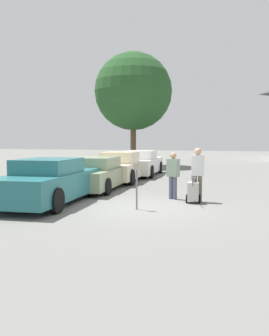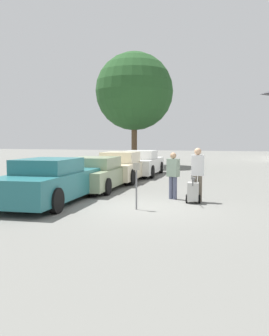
{
  "view_description": "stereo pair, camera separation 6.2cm",
  "coord_description": "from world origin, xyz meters",
  "px_view_note": "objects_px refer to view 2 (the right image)",
  "views": [
    {
      "loc": [
        3.41,
        -10.88,
        2.09
      ],
      "look_at": [
        -0.57,
        1.47,
        1.1
      ],
      "focal_mm": 40.0,
      "sensor_mm": 36.0,
      "label": 1
    },
    {
      "loc": [
        3.47,
        -10.87,
        2.09
      ],
      "look_at": [
        -0.57,
        1.47,
        1.1
      ],
      "focal_mm": 40.0,
      "sensor_mm": 36.0,
      "label": 2
    }
  ],
  "objects_px": {
    "equipment_cart": "(193,191)",
    "parked_car_sage": "(96,174)",
    "parked_car_teal": "(51,182)",
    "parked_car_white": "(141,164)",
    "person_worker": "(173,173)",
    "parked_car_cream": "(121,168)",
    "parking_meter": "(136,177)",
    "person_supervisor": "(198,171)"
  },
  "relations": [
    {
      "from": "parked_car_teal",
      "to": "person_worker",
      "type": "relative_size",
      "value": 3.28
    },
    {
      "from": "person_supervisor",
      "to": "equipment_cart",
      "type": "height_order",
      "value": "person_supervisor"
    },
    {
      "from": "parked_car_sage",
      "to": "parked_car_white",
      "type": "distance_m",
      "value": 6.49
    },
    {
      "from": "person_worker",
      "to": "person_supervisor",
      "type": "bearing_deg",
      "value": -177.24
    },
    {
      "from": "parking_meter",
      "to": "person_supervisor",
      "type": "bearing_deg",
      "value": 52.31
    },
    {
      "from": "person_supervisor",
      "to": "parked_car_teal",
      "type": "bearing_deg",
      "value": 10.87
    },
    {
      "from": "parked_car_teal",
      "to": "parked_car_sage",
      "type": "relative_size",
      "value": 1.03
    },
    {
      "from": "parked_car_cream",
      "to": "equipment_cart",
      "type": "height_order",
      "value": "parked_car_cream"
    },
    {
      "from": "parking_meter",
      "to": "person_supervisor",
      "type": "relative_size",
      "value": 0.77
    },
    {
      "from": "parked_car_teal",
      "to": "person_supervisor",
      "type": "distance_m",
      "value": 4.88
    },
    {
      "from": "parked_car_teal",
      "to": "equipment_cart",
      "type": "xyz_separation_m",
      "value": [
        4.45,
        1.45,
        -0.32
      ]
    },
    {
      "from": "parked_car_cream",
      "to": "parking_meter",
      "type": "xyz_separation_m",
      "value": [
        3.01,
        -6.91,
        0.28
      ]
    },
    {
      "from": "parked_car_cream",
      "to": "parking_meter",
      "type": "relative_size",
      "value": 3.46
    },
    {
      "from": "parked_car_teal",
      "to": "parked_car_white",
      "type": "height_order",
      "value": "parked_car_teal"
    },
    {
      "from": "parked_car_white",
      "to": "parking_meter",
      "type": "distance_m",
      "value": 10.75
    },
    {
      "from": "parked_car_cream",
      "to": "parked_car_white",
      "type": "bearing_deg",
      "value": 84.6
    },
    {
      "from": "parked_car_white",
      "to": "parked_car_sage",
      "type": "bearing_deg",
      "value": -95.4
    },
    {
      "from": "parked_car_cream",
      "to": "parked_car_teal",
      "type": "bearing_deg",
      "value": -95.4
    },
    {
      "from": "parked_car_white",
      "to": "person_supervisor",
      "type": "xyz_separation_m",
      "value": [
        4.53,
        -8.34,
        0.35
      ]
    },
    {
      "from": "parked_car_teal",
      "to": "person_worker",
      "type": "xyz_separation_m",
      "value": [
        3.63,
        2.07,
        0.22
      ]
    },
    {
      "from": "parked_car_cream",
      "to": "equipment_cart",
      "type": "relative_size",
      "value": 4.85
    },
    {
      "from": "parked_car_cream",
      "to": "parked_car_white",
      "type": "relative_size",
      "value": 0.9
    },
    {
      "from": "parked_car_cream",
      "to": "person_supervisor",
      "type": "height_order",
      "value": "person_supervisor"
    },
    {
      "from": "parked_car_cream",
      "to": "parking_meter",
      "type": "bearing_deg",
      "value": -71.83
    },
    {
      "from": "parking_meter",
      "to": "parked_car_white",
      "type": "bearing_deg",
      "value": 106.29
    },
    {
      "from": "parking_meter",
      "to": "person_worker",
      "type": "distance_m",
      "value": 2.35
    },
    {
      "from": "equipment_cart",
      "to": "parked_car_sage",
      "type": "bearing_deg",
      "value": 148.32
    },
    {
      "from": "equipment_cart",
      "to": "parking_meter",
      "type": "bearing_deg",
      "value": -136.58
    },
    {
      "from": "parked_car_white",
      "to": "parking_meter",
      "type": "relative_size",
      "value": 3.84
    },
    {
      "from": "parked_car_teal",
      "to": "person_worker",
      "type": "height_order",
      "value": "person_worker"
    },
    {
      "from": "parked_car_teal",
      "to": "parked_car_white",
      "type": "bearing_deg",
      "value": 84.6
    },
    {
      "from": "parked_car_teal",
      "to": "parked_car_cream",
      "type": "bearing_deg",
      "value": 84.6
    },
    {
      "from": "parking_meter",
      "to": "person_worker",
      "type": "height_order",
      "value": "person_worker"
    },
    {
      "from": "parked_car_white",
      "to": "person_worker",
      "type": "distance_m",
      "value": 8.83
    },
    {
      "from": "parked_car_white",
      "to": "person_supervisor",
      "type": "bearing_deg",
      "value": -66.89
    },
    {
      "from": "parked_car_teal",
      "to": "person_worker",
      "type": "bearing_deg",
      "value": 24.27
    },
    {
      "from": "parking_meter",
      "to": "equipment_cart",
      "type": "distance_m",
      "value": 2.26
    },
    {
      "from": "parked_car_sage",
      "to": "person_worker",
      "type": "xyz_separation_m",
      "value": [
        3.63,
        -1.56,
        0.29
      ]
    },
    {
      "from": "person_supervisor",
      "to": "person_worker",
      "type": "bearing_deg",
      "value": -28.89
    },
    {
      "from": "parked_car_teal",
      "to": "parking_meter",
      "type": "height_order",
      "value": "parked_car_teal"
    },
    {
      "from": "equipment_cart",
      "to": "parked_car_cream",
      "type": "bearing_deg",
      "value": 124.61
    },
    {
      "from": "equipment_cart",
      "to": "person_worker",
      "type": "bearing_deg",
      "value": 137.11
    }
  ]
}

